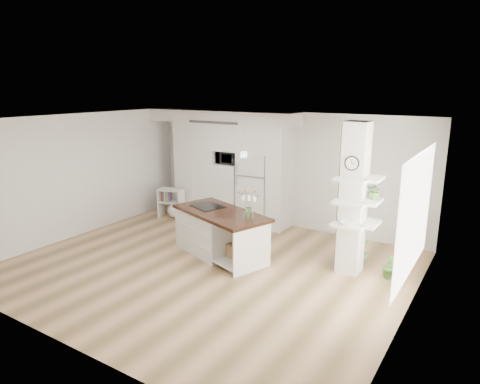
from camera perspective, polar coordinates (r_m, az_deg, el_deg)
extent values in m
cube|color=tan|center=(8.13, -4.33, -9.81)|extent=(7.00, 6.00, 0.01)
cube|color=white|center=(7.47, -4.71, 9.51)|extent=(7.00, 6.00, 0.04)
cube|color=silver|center=(10.19, 5.64, 3.01)|extent=(7.00, 0.04, 2.70)
cube|color=silver|center=(5.70, -23.01, -6.92)|extent=(7.00, 0.04, 2.70)
cube|color=silver|center=(10.14, -20.59, 2.12)|extent=(0.04, 6.00, 2.70)
cube|color=silver|center=(6.32, 21.91, -4.78)|extent=(0.04, 6.00, 2.70)
cube|color=white|center=(11.10, -5.35, 3.13)|extent=(1.20, 0.65, 2.40)
cube|color=white|center=(10.68, -1.35, 0.06)|extent=(0.65, 0.65, 1.42)
cube|color=white|center=(10.44, -1.39, 7.36)|extent=(0.65, 0.65, 0.65)
cube|color=white|center=(10.04, 2.20, 7.09)|extent=(0.85, 0.65, 0.65)
cube|color=white|center=(9.89, 5.28, 1.80)|extent=(0.40, 0.65, 2.40)
cube|color=silver|center=(10.50, -2.52, 9.99)|extent=(4.00, 0.70, 0.30)
cube|color=#262626|center=(10.23, -3.62, 9.26)|extent=(1.40, 0.04, 0.06)
cube|color=white|center=(10.26, 2.17, 0.43)|extent=(0.78, 0.66, 1.75)
cube|color=#B2B2B7|center=(9.89, 1.18, 2.09)|extent=(0.78, 0.01, 0.03)
cube|color=silver|center=(7.71, 14.87, -0.95)|extent=(0.40, 0.40, 2.70)
cube|color=tan|center=(7.78, 13.40, -0.75)|extent=(0.02, 0.40, 2.70)
cube|color=tan|center=(7.91, 15.34, -0.62)|extent=(0.40, 0.02, 2.70)
cylinder|color=black|center=(7.38, 14.71, 3.73)|extent=(0.25, 0.03, 0.25)
cylinder|color=white|center=(7.37, 14.67, 3.71)|extent=(0.21, 0.01, 0.21)
plane|color=white|center=(6.57, 22.35, -2.77)|extent=(0.00, 2.40, 2.40)
cylinder|color=white|center=(6.80, 7.72, 4.07)|extent=(0.12, 0.12, 0.10)
cube|color=white|center=(8.70, -3.92, -5.18)|extent=(1.53, 1.25, 0.85)
cube|color=white|center=(8.08, 0.06, -9.06)|extent=(0.96, 1.05, 0.04)
cube|color=white|center=(7.72, 1.65, -7.68)|extent=(0.31, 0.83, 0.85)
cube|color=#371A10|center=(8.28, -2.57, -2.82)|extent=(2.24, 1.58, 0.06)
cube|color=black|center=(8.63, -4.36, -1.90)|extent=(0.74, 0.68, 0.01)
cube|color=#9E714C|center=(8.06, -0.17, -7.99)|extent=(0.48, 0.42, 0.25)
cylinder|color=white|center=(7.76, 1.12, -2.88)|extent=(0.12, 0.12, 0.22)
cube|color=white|center=(11.20, -10.49, -1.33)|extent=(0.11, 0.35, 0.73)
cube|color=white|center=(10.93, -7.81, -1.61)|extent=(0.11, 0.35, 0.73)
cube|color=white|center=(10.97, -9.24, 0.29)|extent=(0.68, 0.49, 0.03)
cube|color=white|center=(11.05, -9.17, -1.31)|extent=(0.65, 0.48, 0.03)
sphere|color=white|center=(11.07, -8.75, -2.45)|extent=(0.36, 0.36, 0.36)
imported|color=#427930|center=(7.96, 19.36, -9.31)|extent=(0.27, 0.23, 0.47)
imported|color=#427930|center=(8.44, 15.74, -7.58)|extent=(0.29, 0.29, 0.50)
imported|color=#2D2D2D|center=(10.46, -1.53, 4.58)|extent=(0.54, 0.37, 0.30)
imported|color=#427930|center=(7.68, 17.52, 0.15)|extent=(0.27, 0.23, 0.30)
imported|color=white|center=(7.53, 14.01, -4.01)|extent=(0.22, 0.22, 0.05)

